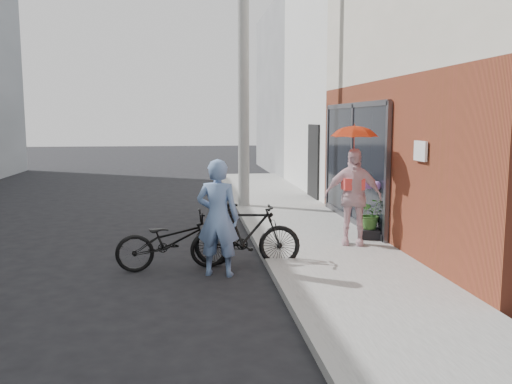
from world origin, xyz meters
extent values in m
plane|color=black|center=(0.00, 0.00, 0.00)|extent=(80.00, 80.00, 0.00)
cube|color=gray|center=(2.10, 2.00, 0.06)|extent=(2.20, 24.00, 0.12)
cube|color=#9E9E99|center=(0.94, 2.00, 0.06)|extent=(0.12, 24.00, 0.12)
cube|color=black|center=(3.16, 3.50, 1.36)|extent=(0.06, 3.80, 2.40)
cube|color=white|center=(3.16, 0.20, 1.82)|extent=(0.04, 0.40, 0.30)
cube|color=white|center=(7.20, 9.00, 3.50)|extent=(8.00, 6.00, 7.00)
cube|color=gray|center=(7.20, 16.00, 3.50)|extent=(8.00, 8.00, 7.00)
cylinder|color=#9E9E99|center=(1.10, 6.00, 3.50)|extent=(0.28, 0.28, 7.00)
imported|color=#6C8CC1|center=(0.12, 0.26, 0.86)|extent=(0.72, 0.58, 1.73)
imported|color=black|center=(-0.56, 0.66, 0.45)|extent=(1.76, 0.79, 0.89)
imported|color=black|center=(0.60, 0.73, 0.50)|extent=(1.72, 0.69, 1.00)
imported|color=silver|center=(2.53, 1.48, 0.96)|extent=(1.06, 0.72, 1.68)
imported|color=#DC4319|center=(2.53, 1.48, 2.13)|extent=(0.76, 0.76, 0.67)
cube|color=black|center=(3.00, 1.87, 0.21)|extent=(0.41, 0.41, 0.18)
imported|color=#386528|center=(3.00, 1.87, 0.59)|extent=(0.52, 0.45, 0.58)
camera|label=1|loc=(-0.30, -7.53, 2.29)|focal=38.00mm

